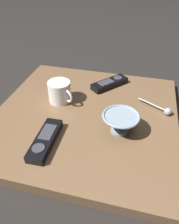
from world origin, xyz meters
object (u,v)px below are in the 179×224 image
at_px(coffee_mug, 60,92).
at_px(tv_remote_near, 45,140).
at_px(teaspoon, 165,110).
at_px(tv_remote_far, 110,83).
at_px(cereal_bowl, 120,122).

height_order(coffee_mug, tv_remote_near, coffee_mug).
relative_size(teaspoon, tv_remote_far, 0.77).
height_order(cereal_bowl, tv_remote_near, cereal_bowl).
xyz_separation_m(coffee_mug, teaspoon, (0.40, 0.02, -0.03)).
distance_m(cereal_bowl, tv_remote_near, 0.24).
bearing_deg(tv_remote_near, teaspoon, 34.29).
bearing_deg(teaspoon, tv_remote_far, 148.31).
xyz_separation_m(cereal_bowl, tv_remote_far, (-0.08, 0.28, -0.02)).
distance_m(coffee_mug, tv_remote_far, 0.23).
xyz_separation_m(cereal_bowl, teaspoon, (0.15, 0.14, -0.02)).
relative_size(coffee_mug, tv_remote_near, 0.61).
height_order(teaspoon, tv_remote_near, tv_remote_near).
relative_size(cereal_bowl, tv_remote_far, 0.75).
distance_m(cereal_bowl, tv_remote_far, 0.29).
bearing_deg(cereal_bowl, teaspoon, 42.72).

